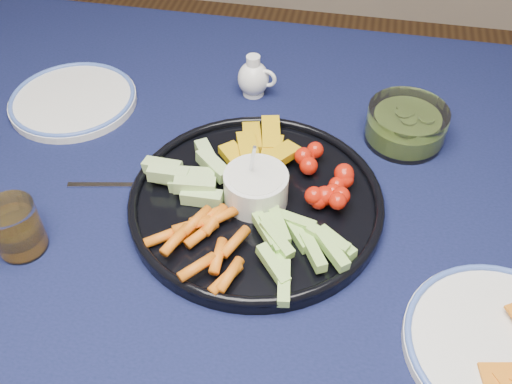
% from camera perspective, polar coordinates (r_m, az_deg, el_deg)
% --- Properties ---
extents(dining_table, '(1.67, 1.07, 0.75)m').
position_cam_1_polar(dining_table, '(0.91, 5.39, -5.59)').
color(dining_table, '#53381B').
rests_on(dining_table, ground).
extents(crudite_platter, '(0.37, 0.37, 0.12)m').
position_cam_1_polar(crudite_platter, '(0.83, -0.19, -0.52)').
color(crudite_platter, black).
rests_on(crudite_platter, dining_table).
extents(creamer_pitcher, '(0.07, 0.06, 0.08)m').
position_cam_1_polar(creamer_pitcher, '(1.04, -0.22, 11.32)').
color(creamer_pitcher, white).
rests_on(creamer_pitcher, dining_table).
extents(pickle_bowl, '(0.13, 0.13, 0.06)m').
position_cam_1_polar(pickle_bowl, '(0.97, 14.74, 6.39)').
color(pickle_bowl, silver).
rests_on(pickle_bowl, dining_table).
extents(cheese_plate, '(0.24, 0.24, 0.03)m').
position_cam_1_polar(cheese_plate, '(0.75, 23.64, -13.88)').
color(cheese_plate, white).
rests_on(cheese_plate, dining_table).
extents(juice_tumbler, '(0.07, 0.07, 0.08)m').
position_cam_1_polar(juice_tumbler, '(0.83, -22.75, -3.56)').
color(juice_tumbler, silver).
rests_on(juice_tumbler, dining_table).
extents(fork_left, '(0.15, 0.04, 0.00)m').
position_cam_1_polar(fork_left, '(0.89, -12.79, 0.65)').
color(fork_left, silver).
rests_on(fork_left, dining_table).
extents(side_plate_extra, '(0.22, 0.22, 0.02)m').
position_cam_1_polar(side_plate_extra, '(1.07, -17.83, 8.79)').
color(side_plate_extra, white).
rests_on(side_plate_extra, dining_table).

